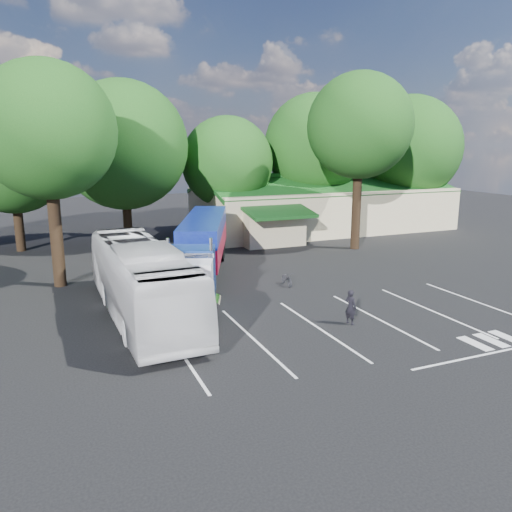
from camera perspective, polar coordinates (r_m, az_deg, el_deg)
name	(u,v)px	position (r m, az deg, el deg)	size (l,w,h in m)	color
ground	(266,293)	(27.85, 1.11, -4.25)	(120.00, 120.00, 0.00)	black
event_hall	(321,207)	(49.15, 7.45, 5.61)	(24.20, 14.12, 5.55)	#BAB38A
tree_row_b	(12,158)	(42.26, -26.12, 10.05)	(8.40, 8.40, 11.35)	black
tree_row_c	(123,145)	(41.00, -14.92, 12.11)	(10.00, 10.00, 13.05)	black
tree_row_d	(227,162)	(44.45, -3.31, 10.63)	(8.00, 8.00, 10.60)	black
tree_row_e	(315,145)	(48.61, 6.77, 12.49)	(9.60, 9.60, 12.90)	black
tree_row_f	(409,148)	(53.27, 17.03, 11.72)	(10.40, 10.40, 13.00)	black
tree_near_left	(47,131)	(30.41, -22.77, 13.04)	(7.60, 7.60, 12.65)	black
tree_near_right	(360,126)	(39.75, 11.79, 14.32)	(8.00, 8.00, 13.50)	black
semi_truck	(201,247)	(29.90, -6.25, 1.08)	(8.70, 17.62, 3.79)	black
woman	(351,307)	(23.32, 10.75, -5.74)	(0.60, 0.39, 1.63)	black
bicycle	(287,279)	(29.35, 3.55, -2.59)	(0.53, 1.52, 0.80)	black
tour_bus	(142,280)	(24.23, -12.95, -2.74)	(3.01, 12.87, 3.59)	silver
silver_sedan	(285,232)	(43.38, 3.36, 2.71)	(1.40, 4.02, 1.33)	#ADB0B5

